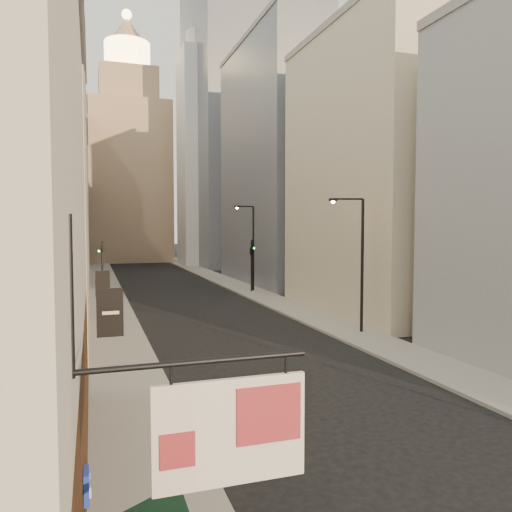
{
  "coord_description": "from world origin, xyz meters",
  "views": [
    {
      "loc": [
        -7.81,
        -1.78,
        6.23
      ],
      "look_at": [
        -0.14,
        21.36,
        4.79
      ],
      "focal_mm": 35.0,
      "sensor_mm": 36.0,
      "label": 1
    }
  ],
  "objects": [
    {
      "name": "white_tower",
      "position": [
        10.0,
        78.0,
        18.61
      ],
      "size": [
        8.0,
        8.0,
        41.5
      ],
      "color": "silver",
      "rests_on": "ground"
    },
    {
      "name": "left_bldg_beige",
      "position": [
        -12.0,
        26.0,
        8.0
      ],
      "size": [
        8.0,
        12.0,
        16.0
      ],
      "primitive_type": "cube",
      "color": "#B9AB90",
      "rests_on": "ground"
    },
    {
      "name": "right_bldg_wingrid",
      "position": [
        12.0,
        50.0,
        13.0
      ],
      "size": [
        8.0,
        20.0,
        26.0
      ],
      "primitive_type": "cube",
      "color": "gray",
      "rests_on": "ground"
    },
    {
      "name": "streetlamp_mid",
      "position": [
        6.82,
        23.54,
        4.49
      ],
      "size": [
        2.02,
        0.66,
        7.86
      ],
      "rotation": [
        0.0,
        0.0,
        -0.25
      ],
      "color": "black",
      "rests_on": "ground"
    },
    {
      "name": "sidewalk_right",
      "position": [
        6.5,
        55.0,
        0.07
      ],
      "size": [
        3.0,
        140.0,
        0.15
      ],
      "primitive_type": "cube",
      "color": "gray",
      "rests_on": "ground"
    },
    {
      "name": "clock_tower",
      "position": [
        -1.0,
        92.0,
        17.63
      ],
      "size": [
        14.0,
        14.0,
        44.9
      ],
      "color": "tan",
      "rests_on": "ground"
    },
    {
      "name": "left_bldg_tan",
      "position": [
        -12.0,
        60.0,
        8.5
      ],
      "size": [
        8.0,
        18.0,
        17.0
      ],
      "primitive_type": "cube",
      "color": "tan",
      "rests_on": "ground"
    },
    {
      "name": "right_bldg_beige",
      "position": [
        12.0,
        30.0,
        10.0
      ],
      "size": [
        8.0,
        16.0,
        20.0
      ],
      "primitive_type": "cube",
      "color": "#B9AB90",
      "rests_on": "ground"
    },
    {
      "name": "streetlamp_far",
      "position": [
        6.69,
        43.34,
        4.67
      ],
      "size": [
        2.1,
        0.72,
        8.18
      ],
      "rotation": [
        0.0,
        0.0,
        0.26
      ],
      "color": "black",
      "rests_on": "ground"
    },
    {
      "name": "left_bldg_wingrid",
      "position": [
        -12.0,
        80.0,
        12.0
      ],
      "size": [
        8.0,
        20.0,
        24.0
      ],
      "primitive_type": "cube",
      "color": "gray",
      "rests_on": "ground"
    },
    {
      "name": "left_bldg_grey",
      "position": [
        -12.0,
        42.0,
        10.0
      ],
      "size": [
        8.0,
        16.0,
        20.0
      ],
      "primitive_type": "cube",
      "color": "gray",
      "rests_on": "ground"
    },
    {
      "name": "sidewalk_left",
      "position": [
        -6.5,
        55.0,
        0.07
      ],
      "size": [
        3.0,
        140.0,
        0.15
      ],
      "primitive_type": "cube",
      "color": "gray",
      "rests_on": "ground"
    },
    {
      "name": "highrise",
      "position": [
        18.0,
        78.0,
        25.66
      ],
      "size": [
        21.0,
        23.0,
        51.2
      ],
      "color": "gray",
      "rests_on": "ground"
    },
    {
      "name": "traffic_light_right",
      "position": [
        6.48,
        42.64,
        3.79
      ],
      "size": [
        0.62,
        0.58,
        5.0
      ],
      "rotation": [
        0.0,
        0.0,
        3.18
      ],
      "color": "black",
      "rests_on": "ground"
    },
    {
      "name": "traffic_light_left",
      "position": [
        -6.95,
        41.66,
        3.63
      ],
      "size": [
        0.55,
        0.45,
        5.0
      ],
      "rotation": [
        0.0,
        0.0,
        3.12
      ],
      "color": "black",
      "rests_on": "ground"
    }
  ]
}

